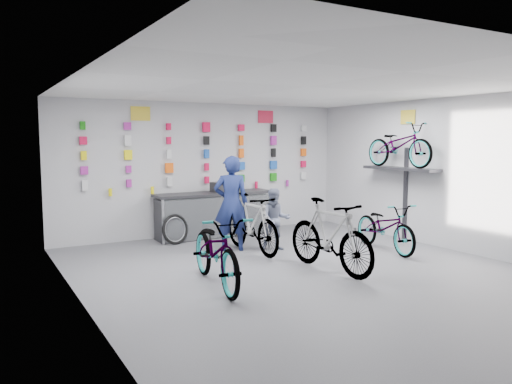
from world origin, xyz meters
TOP-DOWN VIEW (x-y plane):
  - floor at (0.00, 0.00)m, footprint 8.00×8.00m
  - ceiling at (0.00, 0.00)m, footprint 8.00×8.00m
  - wall_back at (0.00, 4.00)m, footprint 7.00×0.00m
  - wall_left at (-3.50, 0.00)m, footprint 0.00×8.00m
  - wall_right at (3.50, 0.00)m, footprint 0.00×8.00m
  - counter at (0.00, 3.54)m, footprint 2.70×0.66m
  - merch_wall at (0.11, 3.93)m, footprint 5.54×0.08m
  - wall_bracket at (3.33, 1.20)m, footprint 0.39×1.90m
  - sign_left at (-1.50, 3.98)m, footprint 0.42×0.02m
  - sign_right at (1.60, 3.98)m, footprint 0.42×0.02m
  - sign_side at (3.48, 1.20)m, footprint 0.02×0.40m
  - bike_left at (-1.61, 0.04)m, footprint 1.01×2.15m
  - bike_center at (0.37, -0.12)m, footprint 0.69×2.03m
  - bike_right at (2.28, 0.56)m, footprint 0.89×1.90m
  - bike_service at (-0.05, 1.74)m, footprint 0.58×1.91m
  - bike_wall at (3.25, 1.20)m, footprint 0.63×1.80m
  - clerk at (-0.31, 2.09)m, footprint 0.80×0.68m
  - customer at (0.45, 1.68)m, footprint 0.73×0.66m
  - spare_wheel at (-1.07, 3.17)m, footprint 0.65×0.31m
  - register at (0.11, 3.55)m, footprint 0.34×0.36m

SIDE VIEW (x-z plane):
  - floor at x=0.00m, z-range 0.00..0.00m
  - spare_wheel at x=-1.07m, z-range 0.00..0.63m
  - bike_right at x=2.28m, z-range 0.00..0.96m
  - counter at x=0.00m, z-range -0.01..0.99m
  - bike_left at x=-1.61m, z-range 0.00..1.09m
  - bike_service at x=-0.05m, z-range 0.00..1.14m
  - bike_center at x=0.37m, z-range 0.00..1.20m
  - customer at x=0.45m, z-range 0.00..1.22m
  - clerk at x=-0.31m, z-range 0.00..1.86m
  - register at x=0.11m, z-range 1.00..1.22m
  - wall_bracket at x=3.33m, z-range 0.46..2.46m
  - wall_back at x=0.00m, z-range -2.00..5.00m
  - wall_left at x=-3.50m, z-range -2.50..5.50m
  - wall_right at x=3.50m, z-range -2.50..5.50m
  - merch_wall at x=0.11m, z-range 1.01..2.57m
  - bike_wall at x=3.25m, z-range 1.58..2.53m
  - sign_side at x=3.48m, z-range 2.50..2.80m
  - sign_left at x=-1.50m, z-range 2.57..2.87m
  - sign_right at x=1.60m, z-range 2.57..2.87m
  - ceiling at x=0.00m, z-range 3.00..3.00m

